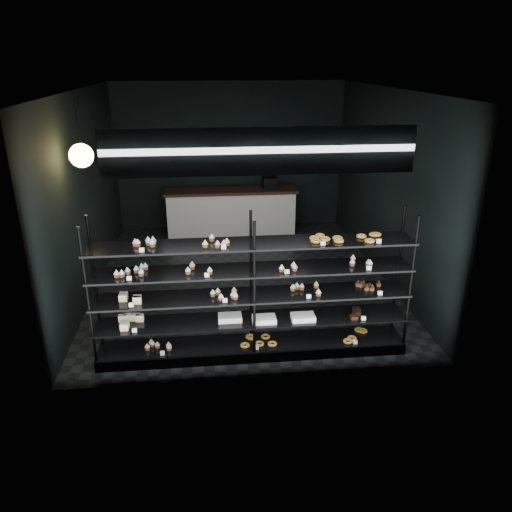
% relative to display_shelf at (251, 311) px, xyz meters
% --- Properties ---
extents(room, '(5.01, 6.01, 3.20)m').
position_rel_display_shelf_xyz_m(room, '(0.07, 2.45, 0.97)').
color(room, black).
rests_on(room, ground).
extents(display_shelf, '(4.00, 0.50, 1.91)m').
position_rel_display_shelf_xyz_m(display_shelf, '(0.00, 0.00, 0.00)').
color(display_shelf, black).
rests_on(display_shelf, room).
extents(signage, '(3.30, 0.05, 0.50)m').
position_rel_display_shelf_xyz_m(signage, '(0.07, -0.48, 2.12)').
color(signage, '#110D45').
rests_on(signage, room).
extents(pendant_lamp, '(0.31, 0.31, 0.89)m').
position_rel_display_shelf_xyz_m(pendant_lamp, '(-2.13, 1.15, 1.82)').
color(pendant_lamp, black).
rests_on(pendant_lamp, room).
extents(service_counter, '(2.88, 0.65, 1.23)m').
position_rel_display_shelf_xyz_m(service_counter, '(0.04, 4.95, -0.13)').
color(service_counter, beige).
rests_on(service_counter, room).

